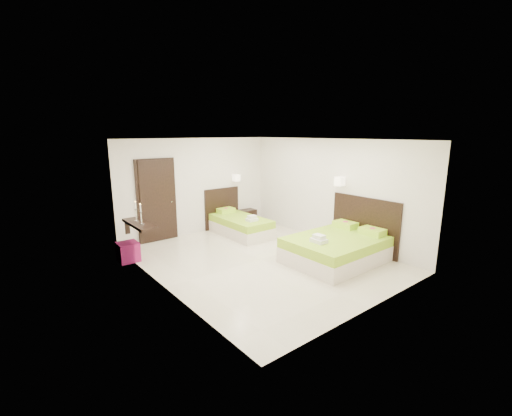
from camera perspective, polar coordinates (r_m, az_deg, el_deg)
floor at (r=7.65m, az=0.83°, el=-8.56°), size 5.50×5.50×0.00m
bed_single at (r=9.43m, az=-2.88°, el=-2.67°), size 1.13×1.88×1.55m
bed_double at (r=7.72m, az=13.55°, el=-6.30°), size 2.07×1.76×1.71m
nightstand at (r=10.50m, az=-1.63°, el=-1.43°), size 0.51×0.46×0.44m
ottoman at (r=7.99m, az=-20.53°, el=-6.85°), size 0.43×0.43×0.42m
door at (r=9.02m, az=-16.17°, el=1.15°), size 1.02×0.15×2.14m
console_shelf at (r=7.76m, az=-18.95°, el=-2.60°), size 0.35×1.20×0.78m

